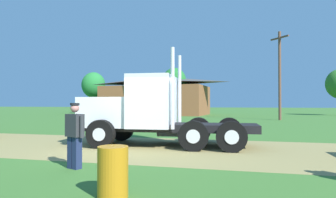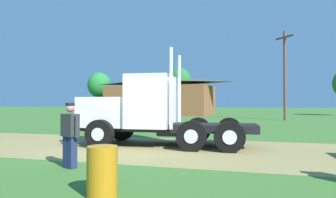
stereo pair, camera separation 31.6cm
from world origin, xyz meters
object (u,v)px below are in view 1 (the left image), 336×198
at_px(visitor_standing_near, 75,133).
at_px(utility_pole_near, 280,73).
at_px(truck_foreground_white, 147,113).
at_px(steel_barrel, 113,172).
at_px(shed_building, 156,96).

relative_size(visitor_standing_near, utility_pole_near, 0.19).
xyz_separation_m(truck_foreground_white, steel_barrel, (1.38, -6.09, -0.82)).
bearing_deg(steel_barrel, utility_pole_near, 76.97).
relative_size(visitor_standing_near, steel_barrel, 1.86).
distance_m(truck_foreground_white, shed_building, 30.04).
relative_size(steel_barrel, shed_building, 0.06).
xyz_separation_m(visitor_standing_near, shed_building, (-7.65, 33.19, 1.71)).
bearing_deg(utility_pole_near, truck_foreground_white, -110.78).
bearing_deg(steel_barrel, shed_building, 105.18).
relative_size(shed_building, utility_pole_near, 1.80).
bearing_deg(truck_foreground_white, utility_pole_near, 69.22).
xyz_separation_m(steel_barrel, utility_pole_near, (5.76, 24.89, 4.04)).
distance_m(visitor_standing_near, shed_building, 34.11).
relative_size(truck_foreground_white, shed_building, 0.45).
height_order(truck_foreground_white, utility_pole_near, utility_pole_near).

